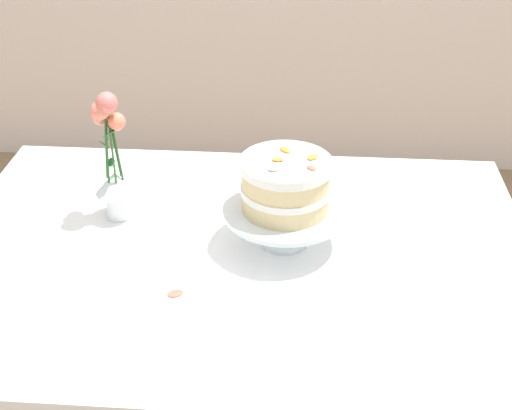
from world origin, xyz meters
TOP-DOWN VIEW (x-y plane):
  - dining_table at (0.00, -0.02)m, footprint 1.40×1.00m
  - linen_napkin at (0.11, 0.03)m, footprint 0.37×0.37m
  - cake_stand at (0.11, 0.03)m, footprint 0.29×0.29m
  - layer_cake at (0.11, 0.03)m, footprint 0.21×0.21m
  - flower_vase at (-0.31, 0.13)m, footprint 0.10×0.10m
  - loose_petal_0 at (-0.12, -0.18)m, footprint 0.04×0.04m

SIDE VIEW (x-z plane):
  - dining_table at x=0.00m, z-range 0.28..1.02m
  - linen_napkin at x=0.11m, z-range 0.74..0.74m
  - loose_petal_0 at x=-0.12m, z-range 0.74..0.74m
  - cake_stand at x=0.11m, z-range 0.77..0.87m
  - flower_vase at x=-0.31m, z-range 0.72..1.06m
  - layer_cake at x=0.11m, z-range 0.84..0.97m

